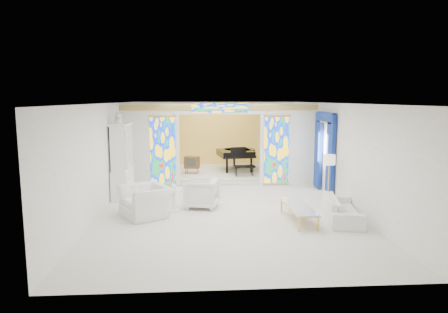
{
  "coord_description": "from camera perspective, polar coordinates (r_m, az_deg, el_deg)",
  "views": [
    {
      "loc": [
        -0.77,
        -12.18,
        3.13
      ],
      "look_at": [
        0.03,
        0.2,
        1.33
      ],
      "focal_mm": 32.0,
      "sensor_mm": 36.0,
      "label": 1
    }
  ],
  "objects": [
    {
      "name": "grand_piano",
      "position": [
        16.76,
        1.96,
        0.48
      ],
      "size": [
        1.76,
        2.71,
        1.02
      ],
      "rotation": [
        0.0,
        0.0,
        0.16
      ],
      "color": "black",
      "rests_on": "alcove_platform"
    },
    {
      "name": "side_table",
      "position": [
        11.31,
        -7.19,
        -5.69
      ],
      "size": [
        0.61,
        0.61,
        0.64
      ],
      "rotation": [
        0.0,
        0.0,
        -0.21
      ],
      "color": "white",
      "rests_on": "floor"
    },
    {
      "name": "wall_front",
      "position": [
        6.44,
        3.32,
        -6.42
      ],
      "size": [
        7.0,
        0.02,
        3.0
      ],
      "primitive_type": "cube",
      "color": "white",
      "rests_on": "floor"
    },
    {
      "name": "stained_glass_right",
      "position": [
        14.46,
        7.49,
        0.9
      ],
      "size": [
        0.9,
        0.04,
        2.4
      ],
      "primitive_type": "cube",
      "color": "gold",
      "rests_on": "partition_wall"
    },
    {
      "name": "chandelier",
      "position": [
        16.22,
        -0.27,
        6.19
      ],
      "size": [
        0.48,
        0.48,
        0.3
      ],
      "primitive_type": "cylinder",
      "color": "gold",
      "rests_on": "ceiling"
    },
    {
      "name": "blue_drapes",
      "position": [
        13.63,
        14.15,
        1.45
      ],
      "size": [
        0.14,
        1.85,
        2.65
      ],
      "color": "navy",
      "rests_on": "wall_right"
    },
    {
      "name": "wall_right",
      "position": [
        13.01,
        15.49,
        0.74
      ],
      "size": [
        0.02,
        12.0,
        3.0
      ],
      "primitive_type": "cube",
      "color": "white",
      "rests_on": "floor"
    },
    {
      "name": "armchair_left",
      "position": [
        10.97,
        -11.12,
        -6.28
      ],
      "size": [
        1.59,
        1.64,
        0.82
      ],
      "primitive_type": "imported",
      "rotation": [
        0.0,
        0.0,
        -1.04
      ],
      "color": "white",
      "rests_on": "floor"
    },
    {
      "name": "gold_curtain_back",
      "position": [
        18.15,
        -1.26,
        3.08
      ],
      "size": [
        6.7,
        0.1,
        2.9
      ],
      "primitive_type": "cube",
      "color": "#F3C254",
      "rests_on": "wall_back"
    },
    {
      "name": "wall_left",
      "position": [
        12.59,
        -16.19,
        0.47
      ],
      "size": [
        0.02,
        12.0,
        3.0
      ],
      "primitive_type": "cube",
      "color": "white",
      "rests_on": "floor"
    },
    {
      "name": "partition_wall",
      "position": [
        14.27,
        -0.59,
        2.3
      ],
      "size": [
        7.0,
        0.22,
        3.0
      ],
      "color": "white",
      "rests_on": "floor"
    },
    {
      "name": "armchair_right",
      "position": [
        11.62,
        -3.23,
        -5.26
      ],
      "size": [
        1.1,
        1.08,
        0.84
      ],
      "primitive_type": "imported",
      "rotation": [
        0.0,
        0.0,
        -1.8
      ],
      "color": "white",
      "rests_on": "floor"
    },
    {
      "name": "coffee_table",
      "position": [
        10.51,
        10.61,
        -7.12
      ],
      "size": [
        0.63,
        1.83,
        0.4
      ],
      "rotation": [
        0.0,
        0.0,
        0.04
      ],
      "color": "silver",
      "rests_on": "floor"
    },
    {
      "name": "wall_back",
      "position": [
        18.27,
        -1.27,
        3.12
      ],
      "size": [
        7.0,
        0.02,
        3.0
      ],
      "primitive_type": "cube",
      "color": "white",
      "rests_on": "floor"
    },
    {
      "name": "stained_glass_transom",
      "position": [
        14.1,
        -0.57,
        6.98
      ],
      "size": [
        2.0,
        0.04,
        0.34
      ],
      "primitive_type": "cube",
      "color": "gold",
      "rests_on": "partition_wall"
    },
    {
      "name": "china_cabinet",
      "position": [
        13.16,
        -14.37,
        -0.59
      ],
      "size": [
        0.56,
        1.46,
        2.72
      ],
      "color": "white",
      "rests_on": "floor"
    },
    {
      "name": "stained_glass_left",
      "position": [
        14.25,
        -8.74,
        0.76
      ],
      "size": [
        0.9,
        0.04,
        2.4
      ],
      "primitive_type": "cube",
      "color": "gold",
      "rests_on": "partition_wall"
    },
    {
      "name": "alcove_platform",
      "position": [
        16.58,
        -0.98,
        -2.33
      ],
      "size": [
        6.8,
        3.8,
        0.18
      ],
      "primitive_type": "cube",
      "color": "silver",
      "rests_on": "floor"
    },
    {
      "name": "floor_lamp",
      "position": [
        12.23,
        14.79,
        -0.78
      ],
      "size": [
        0.39,
        0.39,
        1.49
      ],
      "rotation": [
        0.0,
        0.0,
        0.07
      ],
      "color": "gold",
      "rests_on": "floor"
    },
    {
      "name": "ceiling",
      "position": [
        12.21,
        -0.08,
        7.63
      ],
      "size": [
        7.0,
        12.0,
        0.02
      ],
      "primitive_type": "cube",
      "color": "silver",
      "rests_on": "wall_back"
    },
    {
      "name": "floor",
      "position": [
        12.6,
        -0.08,
        -6.14
      ],
      "size": [
        12.0,
        12.0,
        0.0
      ],
      "primitive_type": "plane",
      "color": "silver",
      "rests_on": "ground"
    },
    {
      "name": "sofa",
      "position": [
        10.91,
        16.51,
        -7.15
      ],
      "size": [
        1.14,
        2.15,
        0.6
      ],
      "primitive_type": "imported",
      "rotation": [
        0.0,
        0.0,
        1.4
      ],
      "color": "white",
      "rests_on": "floor"
    },
    {
      "name": "vase",
      "position": [
        11.24,
        -7.22,
        -4.15
      ],
      "size": [
        0.18,
        0.18,
        0.18
      ],
      "primitive_type": "imported",
      "rotation": [
        0.0,
        0.0,
        0.05
      ],
      "color": "silver",
      "rests_on": "side_table"
    },
    {
      "name": "tv_console",
      "position": [
        15.99,
        -4.61,
        -0.84
      ],
      "size": [
        0.64,
        0.49,
        0.67
      ],
      "rotation": [
        0.0,
        0.0,
        -0.19
      ],
      "color": "brown",
      "rests_on": "alcove_platform"
    }
  ]
}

